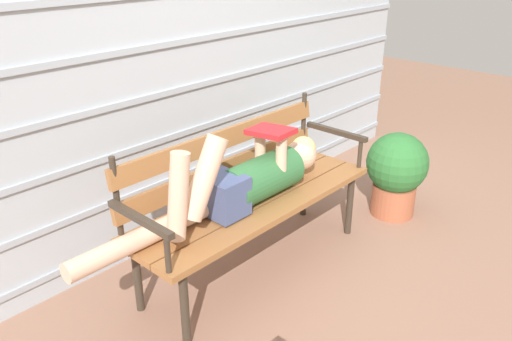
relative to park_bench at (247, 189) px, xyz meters
name	(u,v)px	position (x,y,z in m)	size (l,w,h in m)	color
ground_plane	(272,275)	(0.00, -0.20, -0.50)	(12.00, 12.00, 0.00)	#936B56
house_siding	(174,66)	(0.00, 0.60, 0.63)	(4.98, 0.08, 2.27)	#B2BCC6
park_bench	(247,189)	(0.00, 0.00, 0.00)	(1.62, 0.51, 0.89)	#9E6638
reclining_person	(244,181)	(-0.10, -0.07, 0.11)	(1.66, 0.26, 0.52)	#33703D
potted_plant	(396,171)	(1.17, -0.34, -0.17)	(0.43, 0.43, 0.61)	#AD5B3D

